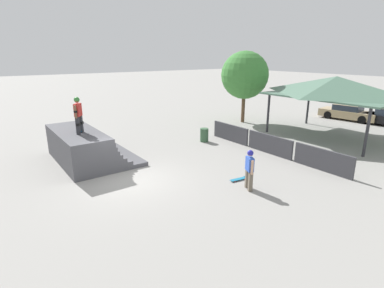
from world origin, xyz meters
TOP-DOWN VIEW (x-y plane):
  - ground_plane at (0.00, 0.00)m, footprint 160.00×160.00m
  - quarter_pipe_ramp at (-3.71, -0.79)m, footprint 5.07×3.56m
  - skater_on_deck at (-3.19, -1.04)m, footprint 0.69×0.58m
  - skateboard_on_deck at (-3.60, -0.98)m, footprint 0.87×0.37m
  - bystander_walking at (3.64, 3.56)m, footprint 0.64×0.39m
  - skateboard_on_ground at (2.76, 3.92)m, footprint 0.32×0.87m
  - barrier_fence at (1.04, 7.91)m, footprint 9.34×0.12m
  - pavilion_shelter at (1.08, 13.96)m, footprint 7.83×5.57m
  - tree_beside_pavilion at (-5.62, 12.54)m, footprint 3.70×3.70m
  - trash_bin at (-2.96, 6.45)m, footprint 0.52×0.52m
  - parked_car_tan at (-1.05, 20.44)m, footprint 4.66×2.24m

SIDE VIEW (x-z plane):
  - ground_plane at x=0.00m, z-range 0.00..0.00m
  - skateboard_on_ground at x=2.76m, z-range 0.01..0.10m
  - trash_bin at x=-2.96m, z-range 0.00..0.85m
  - barrier_fence at x=1.04m, z-range 0.00..1.05m
  - parked_car_tan at x=-1.05m, z-range -0.03..1.24m
  - quarter_pipe_ramp at x=-3.71m, z-range -0.09..1.55m
  - bystander_walking at x=3.64m, z-range 0.15..1.83m
  - skateboard_on_deck at x=-3.60m, z-range 1.65..1.74m
  - skater_on_deck at x=-3.19m, z-range 1.77..3.52m
  - pavilion_shelter at x=1.08m, z-range 1.33..5.31m
  - tree_beside_pavilion at x=-5.62m, z-range 0.94..6.56m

